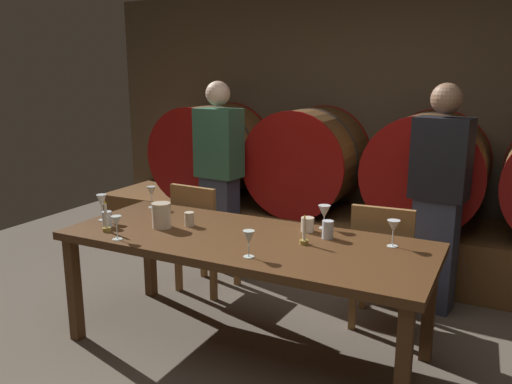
{
  "coord_description": "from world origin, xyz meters",
  "views": [
    {
      "loc": [
        1.15,
        -2.23,
        1.71
      ],
      "look_at": [
        -0.35,
        0.73,
        0.94
      ],
      "focal_mm": 35.97,
      "sensor_mm": 36.0,
      "label": 1
    }
  ],
  "objects_px": {
    "wine_glass_center_left": "(117,222)",
    "wine_glass_right": "(324,212)",
    "guest_right": "(438,198)",
    "pitcher": "(161,215)",
    "wine_barrel_center_left": "(308,160)",
    "dining_table": "(244,248)",
    "chair_left": "(202,233)",
    "candle_left": "(106,223)",
    "wine_glass_left": "(151,192)",
    "cup_far_right": "(328,230)",
    "wine_glass_far_left": "(102,202)",
    "cup_center_right": "(308,225)",
    "chair_right": "(383,260)",
    "guest_left": "(219,175)",
    "cup_far_left": "(107,219)",
    "cup_center_left": "(189,219)",
    "wine_barrel_center_right": "(428,169)",
    "candle_right": "(304,236)",
    "wine_glass_center_right": "(249,239)",
    "wine_glass_far_right": "(393,227)",
    "wine_barrel_far_left": "(212,152)"
  },
  "relations": [
    {
      "from": "cup_center_left",
      "to": "chair_right",
      "type": "bearing_deg",
      "value": 28.61
    },
    {
      "from": "wine_barrel_far_left",
      "to": "cup_far_right",
      "type": "height_order",
      "value": "wine_barrel_far_left"
    },
    {
      "from": "wine_glass_far_left",
      "to": "cup_far_right",
      "type": "height_order",
      "value": "wine_glass_far_left"
    },
    {
      "from": "candle_right",
      "to": "wine_glass_far_right",
      "type": "relative_size",
      "value": 1.16
    },
    {
      "from": "wine_glass_right",
      "to": "candle_left",
      "type": "bearing_deg",
      "value": -150.36
    },
    {
      "from": "chair_right",
      "to": "wine_glass_center_left",
      "type": "bearing_deg",
      "value": 33.96
    },
    {
      "from": "guest_right",
      "to": "candle_left",
      "type": "height_order",
      "value": "guest_right"
    },
    {
      "from": "wine_glass_center_left",
      "to": "wine_glass_right",
      "type": "bearing_deg",
      "value": 36.88
    },
    {
      "from": "wine_barrel_center_right",
      "to": "chair_right",
      "type": "xyz_separation_m",
      "value": [
        -0.09,
        -1.1,
        -0.44
      ]
    },
    {
      "from": "wine_glass_far_left",
      "to": "cup_center_right",
      "type": "height_order",
      "value": "wine_glass_far_left"
    },
    {
      "from": "chair_right",
      "to": "guest_left",
      "type": "height_order",
      "value": "guest_left"
    },
    {
      "from": "wine_barrel_center_right",
      "to": "candle_right",
      "type": "bearing_deg",
      "value": -103.59
    },
    {
      "from": "wine_glass_right",
      "to": "cup_far_left",
      "type": "height_order",
      "value": "wine_glass_right"
    },
    {
      "from": "wine_glass_center_left",
      "to": "wine_glass_far_right",
      "type": "bearing_deg",
      "value": 22.29
    },
    {
      "from": "wine_glass_center_right",
      "to": "cup_center_left",
      "type": "distance_m",
      "value": 0.7
    },
    {
      "from": "chair_left",
      "to": "cup_far_right",
      "type": "xyz_separation_m",
      "value": [
        1.17,
        -0.43,
        0.31
      ]
    },
    {
      "from": "wine_barrel_center_left",
      "to": "cup_far_left",
      "type": "xyz_separation_m",
      "value": [
        -0.62,
        -1.98,
        -0.14
      ]
    },
    {
      "from": "wine_barrel_center_left",
      "to": "pitcher",
      "type": "relative_size",
      "value": 5.83
    },
    {
      "from": "guest_left",
      "to": "wine_glass_left",
      "type": "relative_size",
      "value": 10.35
    },
    {
      "from": "wine_glass_far_left",
      "to": "dining_table",
      "type": "bearing_deg",
      "value": 5.79
    },
    {
      "from": "wine_glass_left",
      "to": "cup_far_right",
      "type": "bearing_deg",
      "value": -4.3
    },
    {
      "from": "chair_right",
      "to": "candle_right",
      "type": "relative_size",
      "value": 4.85
    },
    {
      "from": "wine_barrel_center_right",
      "to": "wine_glass_left",
      "type": "bearing_deg",
      "value": -139.85
    },
    {
      "from": "wine_glass_center_right",
      "to": "guest_right",
      "type": "bearing_deg",
      "value": 61.46
    },
    {
      "from": "cup_far_left",
      "to": "cup_center_left",
      "type": "bearing_deg",
      "value": 29.23
    },
    {
      "from": "wine_glass_left",
      "to": "wine_glass_center_left",
      "type": "height_order",
      "value": "wine_glass_left"
    },
    {
      "from": "candle_right",
      "to": "wine_glass_far_right",
      "type": "distance_m",
      "value": 0.51
    },
    {
      "from": "wine_barrel_center_right",
      "to": "wine_glass_far_right",
      "type": "relative_size",
      "value": 6.05
    },
    {
      "from": "guest_left",
      "to": "chair_right",
      "type": "bearing_deg",
      "value": 167.28
    },
    {
      "from": "dining_table",
      "to": "candle_left",
      "type": "bearing_deg",
      "value": -160.96
    },
    {
      "from": "candle_left",
      "to": "wine_glass_center_left",
      "type": "relative_size",
      "value": 1.41
    },
    {
      "from": "dining_table",
      "to": "guest_left",
      "type": "distance_m",
      "value": 1.47
    },
    {
      "from": "chair_right",
      "to": "dining_table",
      "type": "bearing_deg",
      "value": 40.18
    },
    {
      "from": "cup_center_right",
      "to": "candle_right",
      "type": "bearing_deg",
      "value": -73.41
    },
    {
      "from": "wine_glass_left",
      "to": "cup_far_left",
      "type": "bearing_deg",
      "value": -84.75
    },
    {
      "from": "wine_barrel_far_left",
      "to": "wine_glass_far_left",
      "type": "distance_m",
      "value": 1.9
    },
    {
      "from": "wine_barrel_center_right",
      "to": "guest_left",
      "type": "relative_size",
      "value": 0.57
    },
    {
      "from": "chair_left",
      "to": "candle_left",
      "type": "relative_size",
      "value": 4.28
    },
    {
      "from": "wine_glass_far_left",
      "to": "wine_glass_left",
      "type": "relative_size",
      "value": 1.12
    },
    {
      "from": "candle_right",
      "to": "cup_far_right",
      "type": "height_order",
      "value": "candle_right"
    },
    {
      "from": "wine_glass_right",
      "to": "wine_glass_center_left",
      "type": "bearing_deg",
      "value": -143.12
    },
    {
      "from": "chair_right",
      "to": "candle_right",
      "type": "distance_m",
      "value": 0.76
    },
    {
      "from": "chair_right",
      "to": "wine_glass_left",
      "type": "relative_size",
      "value": 5.53
    },
    {
      "from": "guest_right",
      "to": "pitcher",
      "type": "xyz_separation_m",
      "value": [
        -1.53,
        -1.2,
        -0.02
      ]
    },
    {
      "from": "wine_barrel_center_left",
      "to": "dining_table",
      "type": "bearing_deg",
      "value": -81.15
    },
    {
      "from": "wine_barrel_center_left",
      "to": "cup_center_right",
      "type": "distance_m",
      "value": 1.6
    },
    {
      "from": "guest_right",
      "to": "cup_far_right",
      "type": "bearing_deg",
      "value": 69.47
    },
    {
      "from": "wine_barrel_center_left",
      "to": "wine_glass_center_left",
      "type": "distance_m",
      "value": 2.18
    },
    {
      "from": "cup_center_left",
      "to": "cup_far_right",
      "type": "xyz_separation_m",
      "value": [
        0.89,
        0.16,
        0.01
      ]
    },
    {
      "from": "wine_barrel_far_left",
      "to": "chair_right",
      "type": "distance_m",
      "value": 2.34
    }
  ]
}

